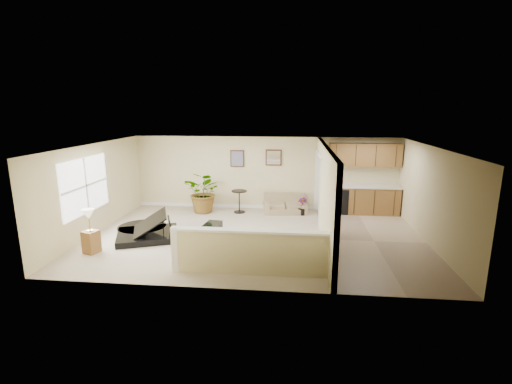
# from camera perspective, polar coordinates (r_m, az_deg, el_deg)

# --- Properties ---
(floor) EXTENTS (9.00, 9.00, 0.00)m
(floor) POSITION_cam_1_polar(r_m,az_deg,el_deg) (10.20, -0.02, -6.96)
(floor) COLOR #BFAC94
(floor) RESTS_ON ground
(back_wall) EXTENTS (9.00, 0.04, 2.50)m
(back_wall) POSITION_cam_1_polar(r_m,az_deg,el_deg) (12.78, 1.36, 2.90)
(back_wall) COLOR beige
(back_wall) RESTS_ON floor
(front_wall) EXTENTS (9.00, 0.04, 2.50)m
(front_wall) POSITION_cam_1_polar(r_m,az_deg,el_deg) (6.98, -2.55, -5.62)
(front_wall) COLOR beige
(front_wall) RESTS_ON floor
(left_wall) EXTENTS (0.04, 6.00, 2.50)m
(left_wall) POSITION_cam_1_polar(r_m,az_deg,el_deg) (11.23, -23.51, 0.43)
(left_wall) COLOR beige
(left_wall) RESTS_ON floor
(right_wall) EXTENTS (0.04, 6.00, 2.50)m
(right_wall) POSITION_cam_1_polar(r_m,az_deg,el_deg) (10.41, 25.45, -0.66)
(right_wall) COLOR beige
(right_wall) RESTS_ON floor
(ceiling) EXTENTS (9.00, 6.00, 0.04)m
(ceiling) POSITION_cam_1_polar(r_m,az_deg,el_deg) (9.65, -0.02, 7.15)
(ceiling) COLOR silver
(ceiling) RESTS_ON back_wall
(kitchen_vinyl) EXTENTS (2.70, 6.00, 0.01)m
(kitchen_vinyl) POSITION_cam_1_polar(r_m,az_deg,el_deg) (10.38, 17.69, -7.22)
(kitchen_vinyl) COLOR tan
(kitchen_vinyl) RESTS_ON floor
(interior_partition) EXTENTS (0.18, 5.99, 2.50)m
(interior_partition) POSITION_cam_1_polar(r_m,az_deg,el_deg) (10.09, 10.36, -0.19)
(interior_partition) COLOR beige
(interior_partition) RESTS_ON floor
(pony_half_wall) EXTENTS (3.42, 0.22, 1.00)m
(pony_half_wall) POSITION_cam_1_polar(r_m,az_deg,el_deg) (7.87, -1.20, -9.08)
(pony_half_wall) COLOR beige
(pony_half_wall) RESTS_ON floor
(left_window) EXTENTS (0.05, 2.15, 1.45)m
(left_window) POSITION_cam_1_polar(r_m,az_deg,el_deg) (10.76, -24.81, 0.90)
(left_window) COLOR white
(left_window) RESTS_ON left_wall
(wall_art_left) EXTENTS (0.48, 0.04, 0.58)m
(wall_art_left) POSITION_cam_1_polar(r_m,az_deg,el_deg) (12.78, -2.90, 5.16)
(wall_art_left) COLOR #3E2216
(wall_art_left) RESTS_ON back_wall
(wall_mirror) EXTENTS (0.55, 0.04, 0.55)m
(wall_mirror) POSITION_cam_1_polar(r_m,az_deg,el_deg) (12.65, 2.73, 5.31)
(wall_mirror) COLOR #3E2216
(wall_mirror) RESTS_ON back_wall
(kitchen_cabinets) EXTENTS (2.36, 0.65, 2.33)m
(kitchen_cabinets) POSITION_cam_1_polar(r_m,az_deg,el_deg) (12.74, 15.71, 0.65)
(kitchen_cabinets) COLOR brown
(kitchen_cabinets) RESTS_ON floor
(piano) EXTENTS (2.23, 2.20, 1.50)m
(piano) POSITION_cam_1_polar(r_m,az_deg,el_deg) (10.51, -16.36, -3.30)
(piano) COLOR black
(piano) RESTS_ON floor
(piano_bench) EXTENTS (0.48, 0.79, 0.50)m
(piano_bench) POSITION_cam_1_polar(r_m,az_deg,el_deg) (9.83, -6.88, -6.31)
(piano_bench) COLOR black
(piano_bench) RESTS_ON floor
(loveseat) EXTENTS (1.48, 0.94, 0.80)m
(loveseat) POSITION_cam_1_polar(r_m,az_deg,el_deg) (12.54, 4.51, -1.76)
(loveseat) COLOR tan
(loveseat) RESTS_ON floor
(accent_table) EXTENTS (0.52, 0.52, 0.75)m
(accent_table) POSITION_cam_1_polar(r_m,az_deg,el_deg) (12.43, -2.59, -1.00)
(accent_table) COLOR black
(accent_table) RESTS_ON floor
(palm_plant) EXTENTS (1.57, 1.48, 1.40)m
(palm_plant) POSITION_cam_1_polar(r_m,az_deg,el_deg) (12.51, -7.91, -0.06)
(palm_plant) COLOR black
(palm_plant) RESTS_ON floor
(small_plant) EXTENTS (0.40, 0.40, 0.57)m
(small_plant) POSITION_cam_1_polar(r_m,az_deg,el_deg) (12.32, 7.12, -2.37)
(small_plant) COLOR black
(small_plant) RESTS_ON floor
(lamp_stand) EXTENTS (0.41, 0.41, 1.10)m
(lamp_stand) POSITION_cam_1_polar(r_m,az_deg,el_deg) (9.87, -24.12, -5.97)
(lamp_stand) COLOR brown
(lamp_stand) RESTS_ON floor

